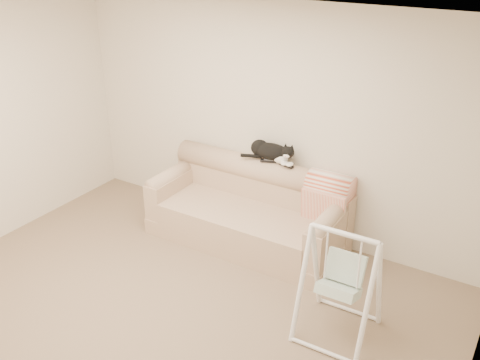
% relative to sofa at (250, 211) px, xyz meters
% --- Properties ---
extents(ground_plane, '(5.00, 5.00, 0.00)m').
position_rel_sofa_xyz_m(ground_plane, '(0.05, -1.62, -0.35)').
color(ground_plane, '#7B634C').
rests_on(ground_plane, ground).
extents(room_shell, '(5.04, 4.04, 2.60)m').
position_rel_sofa_xyz_m(room_shell, '(0.05, -1.62, 1.18)').
color(room_shell, beige).
rests_on(room_shell, ground).
extents(sofa, '(2.20, 0.93, 0.90)m').
position_rel_sofa_xyz_m(sofa, '(0.00, 0.00, 0.00)').
color(sofa, '#C5AC93').
rests_on(sofa, ground).
extents(remote_a, '(0.19, 0.10, 0.03)m').
position_rel_sofa_xyz_m(remote_a, '(0.11, 0.22, 0.56)').
color(remote_a, black).
rests_on(remote_a, sofa).
extents(remote_b, '(0.18, 0.09, 0.02)m').
position_rel_sofa_xyz_m(remote_b, '(0.33, 0.22, 0.56)').
color(remote_b, black).
rests_on(remote_b, sofa).
extents(tuxedo_cat, '(0.63, 0.25, 0.25)m').
position_rel_sofa_xyz_m(tuxedo_cat, '(0.12, 0.25, 0.66)').
color(tuxedo_cat, black).
rests_on(tuxedo_cat, sofa).
extents(throw_blanket, '(0.48, 0.38, 0.58)m').
position_rel_sofa_xyz_m(throw_blanket, '(0.84, 0.23, 0.37)').
color(throw_blanket, '#D24C2B').
rests_on(throw_blanket, sofa).
extents(baby_swing, '(0.63, 0.67, 1.03)m').
position_rel_sofa_xyz_m(baby_swing, '(1.45, -0.94, 0.16)').
color(baby_swing, white).
rests_on(baby_swing, ground).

